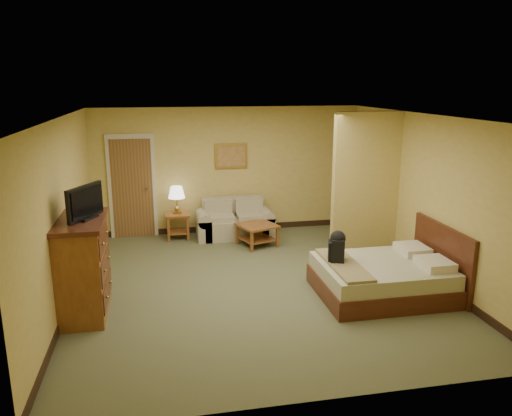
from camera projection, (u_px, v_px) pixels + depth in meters
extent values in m
plane|color=brown|center=(256.00, 285.00, 7.81)|extent=(6.00, 6.00, 0.00)
plane|color=white|center=(256.00, 116.00, 7.17)|extent=(6.00, 6.00, 0.00)
cube|color=#CFB358|center=(228.00, 170.00, 10.34)|extent=(5.50, 0.02, 2.60)
cube|color=#CFB358|center=(63.00, 213.00, 6.97)|extent=(0.02, 6.00, 2.60)
cube|color=#CFB358|center=(424.00, 196.00, 8.00)|extent=(0.02, 6.00, 2.60)
cube|color=#CFB358|center=(366.00, 186.00, 8.77)|extent=(1.20, 0.15, 2.60)
cube|color=beige|center=(132.00, 186.00, 10.01)|extent=(0.94, 0.06, 2.10)
cube|color=brown|center=(132.00, 189.00, 10.01)|extent=(0.80, 0.04, 2.00)
cylinder|color=#A5843C|center=(148.00, 189.00, 10.01)|extent=(0.04, 0.12, 0.04)
cube|color=black|center=(229.00, 228.00, 10.64)|extent=(5.50, 0.02, 0.12)
cube|color=tan|center=(235.00, 228.00, 10.17)|extent=(1.28, 0.68, 0.38)
cube|color=tan|center=(233.00, 206.00, 10.36)|extent=(1.28, 0.16, 0.40)
cube|color=tan|center=(204.00, 228.00, 10.05)|extent=(0.27, 0.68, 0.43)
cube|color=tan|center=(266.00, 225.00, 10.29)|extent=(0.27, 0.68, 0.43)
cube|color=brown|center=(177.00, 214.00, 10.00)|extent=(0.48, 0.48, 0.04)
cube|color=brown|center=(178.00, 232.00, 10.09)|extent=(0.40, 0.40, 0.03)
cube|color=brown|center=(169.00, 230.00, 9.85)|extent=(0.05, 0.05, 0.49)
cube|color=brown|center=(188.00, 229.00, 9.92)|extent=(0.05, 0.05, 0.49)
cube|color=brown|center=(168.00, 225.00, 10.21)|extent=(0.05, 0.05, 0.49)
cube|color=brown|center=(187.00, 224.00, 10.28)|extent=(0.05, 0.05, 0.49)
cylinder|color=#A5843C|center=(177.00, 212.00, 9.99)|extent=(0.17, 0.17, 0.04)
cylinder|color=#A5843C|center=(177.00, 202.00, 9.94)|extent=(0.02, 0.02, 0.28)
cone|color=white|center=(176.00, 192.00, 9.89)|extent=(0.33, 0.33, 0.23)
cube|color=brown|center=(257.00, 225.00, 9.57)|extent=(0.85, 0.85, 0.04)
cube|color=brown|center=(257.00, 239.00, 9.64)|extent=(0.73, 0.73, 0.03)
cube|color=brown|center=(245.00, 241.00, 9.30)|extent=(0.05, 0.05, 0.40)
cube|color=brown|center=(268.00, 231.00, 9.95)|extent=(0.05, 0.05, 0.40)
cube|color=#B78E3F|center=(231.00, 156.00, 10.26)|extent=(0.67, 0.03, 0.52)
cube|color=#A26332|center=(231.00, 156.00, 10.24)|extent=(0.56, 0.02, 0.41)
cube|color=brown|center=(83.00, 269.00, 6.71)|extent=(0.58, 1.16, 1.27)
cube|color=#451C10|center=(79.00, 222.00, 6.54)|extent=(0.66, 1.25, 0.06)
cube|color=black|center=(86.00, 218.00, 6.55)|extent=(0.31, 0.37, 0.03)
cube|color=black|center=(85.00, 202.00, 6.50)|extent=(0.38, 0.68, 0.44)
cube|color=#451C10|center=(381.00, 286.00, 7.41)|extent=(1.85, 1.48, 0.28)
cube|color=beige|center=(382.00, 270.00, 7.35)|extent=(1.80, 1.43, 0.22)
cube|color=#451C10|center=(442.00, 258.00, 7.50)|extent=(0.06, 1.57, 1.02)
cube|color=white|center=(435.00, 264.00, 7.12)|extent=(0.42, 0.51, 0.13)
cube|color=white|center=(412.00, 250.00, 7.74)|extent=(0.42, 0.51, 0.13)
cube|color=olive|center=(343.00, 265.00, 7.20)|extent=(0.42, 1.39, 0.05)
cube|color=black|center=(337.00, 251.00, 7.28)|extent=(0.26, 0.33, 0.38)
sphere|color=black|center=(338.00, 238.00, 7.23)|extent=(0.23, 0.23, 0.23)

